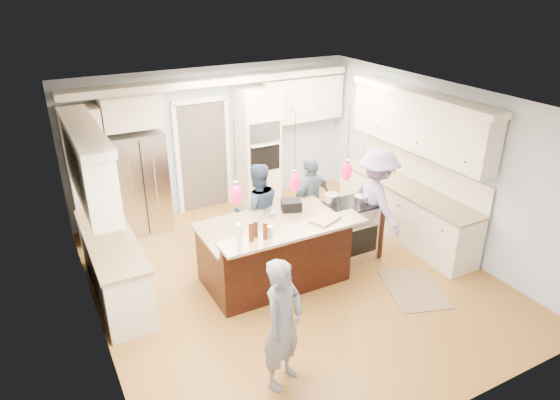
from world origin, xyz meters
The scene contains 23 objects.
ground_plane centered at (0.00, 0.00, 0.00)m, with size 6.00×6.00×0.00m, color #B07730.
room_shell centered at (0.00, 0.00, 1.82)m, with size 5.54×6.04×2.72m.
refrigerator centered at (-1.55, 2.64, 0.90)m, with size 0.90×0.70×1.80m, color #B7B7BC.
oven_column centered at (0.75, 2.67, 1.15)m, with size 0.72×0.69×2.30m.
back_upper_cabinets centered at (-0.75, 2.76, 1.67)m, with size 5.30×0.61×2.54m.
right_counter_run centered at (2.44, 0.30, 1.06)m, with size 0.64×3.10×2.51m.
left_cabinets centered at (-2.44, 0.80, 1.06)m, with size 0.64×2.30×2.51m.
kitchen_island centered at (-0.25, 0.07, 0.49)m, with size 2.10×1.46×1.12m.
island_range centered at (1.16, 0.15, 0.46)m, with size 0.82×0.71×0.92m.
pendant_lights centered at (-0.25, -0.51, 1.80)m, with size 1.75×0.15×1.03m.
person_bar_end centered at (-1.10, -1.79, 0.78)m, with size 0.57×0.38×1.57m, color slate.
person_far_left centered at (-0.14, 0.85, 0.79)m, with size 0.77×0.60×1.58m, color #2D3F58.
person_far_right centered at (0.85, 0.85, 0.76)m, with size 0.89×0.37×1.51m, color slate.
person_range_side centered at (1.60, 0.07, 0.88)m, with size 1.14×0.66×1.76m, color #937FAC.
floor_rug centered at (1.43, -1.12, 0.01)m, with size 0.74×1.09×0.01m, color olive.
water_bottle centered at (-1.05, -0.55, 1.27)m, with size 0.07×0.07×0.30m, color silver.
beer_bottle_a centered at (-0.78, -0.45, 1.23)m, with size 0.06×0.06×0.23m, color #421C0B.
beer_bottle_b centered at (-0.88, -0.52, 1.25)m, with size 0.07×0.07×0.26m, color #421C0B.
beer_bottle_c centered at (-0.70, -0.56, 1.24)m, with size 0.06×0.06×0.24m, color #421C0B.
drink_can centered at (-0.61, -0.52, 1.19)m, with size 0.07×0.07×0.14m, color #B7B7BC.
cutting_board centered at (0.27, -0.47, 1.14)m, with size 0.40×0.29×0.03m, color #B08051.
pot_large centered at (0.91, 0.34, 0.99)m, with size 0.24×0.24×0.14m, color #B7B7BC.
pot_small centered at (1.32, 0.12, 0.97)m, with size 0.22×0.22×0.11m, color #B7B7BC.
Camera 1 is at (-3.16, -5.57, 4.22)m, focal length 32.00 mm.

